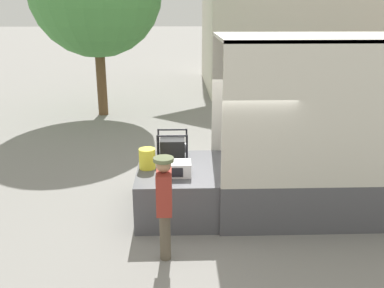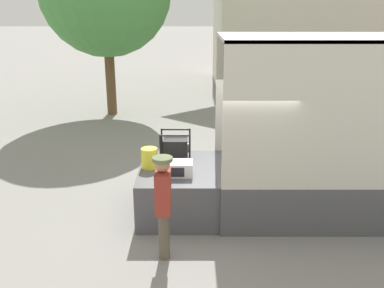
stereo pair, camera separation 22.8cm
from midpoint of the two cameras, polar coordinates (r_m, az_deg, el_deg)
name	(u,v)px [view 2 (the right image)]	position (r m, az deg, el deg)	size (l,w,h in m)	color
ground_plane	(215,210)	(8.85, 3.83, -8.72)	(160.00, 160.00, 0.00)	gray
tailgate_deck	(177,189)	(8.63, -1.25, -6.00)	(1.54, 2.05, 0.93)	#4C4C51
microwave	(176,168)	(8.04, -1.31, -3.28)	(0.55, 0.41, 0.26)	white
portable_generator	(174,148)	(8.90, -1.62, -0.55)	(0.63, 0.48, 0.57)	black
orange_bucket	(148,158)	(8.40, -5.17, -1.90)	(0.32, 0.32, 0.40)	yellow
worker_person	(161,198)	(6.79, -3.13, -7.16)	(0.32, 0.44, 1.77)	brown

